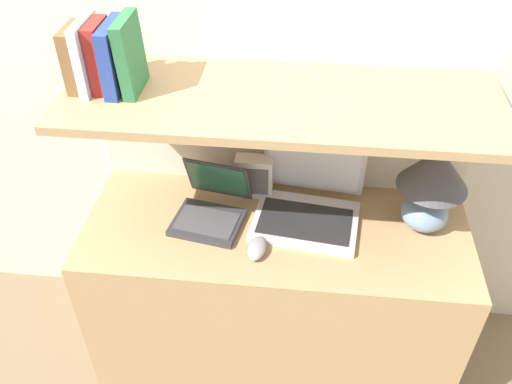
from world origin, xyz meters
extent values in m
cube|color=silver|center=(0.00, 0.59, 1.20)|extent=(6.00, 0.05, 2.40)
cube|color=tan|center=(0.00, 0.26, 0.36)|extent=(1.32, 0.53, 0.71)
cube|color=silver|center=(0.00, 0.55, 0.58)|extent=(1.32, 0.04, 1.16)
cube|color=tan|center=(0.00, 0.33, 1.17)|extent=(1.32, 0.47, 0.03)
ellipsoid|color=#7593B2|center=(0.49, 0.33, 0.77)|extent=(0.16, 0.16, 0.11)
cylinder|color=tan|center=(0.49, 0.33, 0.86)|extent=(0.02, 0.02, 0.06)
cone|color=#4C4C51|center=(0.49, 0.33, 0.96)|extent=(0.23, 0.23, 0.15)
cube|color=silver|center=(0.10, 0.30, 0.72)|extent=(0.38, 0.30, 0.02)
cube|color=#232326|center=(0.10, 0.29, 0.73)|extent=(0.33, 0.22, 0.00)
cube|color=silver|center=(0.12, 0.45, 0.85)|extent=(0.36, 0.09, 0.24)
cube|color=white|center=(0.12, 0.45, 0.85)|extent=(0.32, 0.08, 0.21)
cube|color=#333338|center=(-0.24, 0.26, 0.72)|extent=(0.26, 0.22, 0.02)
cube|color=#47474C|center=(-0.24, 0.25, 0.73)|extent=(0.22, 0.16, 0.00)
cube|color=#333338|center=(-0.21, 0.38, 0.82)|extent=(0.24, 0.10, 0.17)
cube|color=#235138|center=(-0.22, 0.38, 0.82)|extent=(0.21, 0.09, 0.15)
ellipsoid|color=#99999E|center=(-0.05, 0.14, 0.73)|extent=(0.07, 0.12, 0.04)
cube|color=white|center=(-0.10, 0.44, 0.79)|extent=(0.13, 0.06, 0.16)
cube|color=#59595B|center=(-0.10, 0.41, 0.79)|extent=(0.11, 0.00, 0.11)
cube|color=brown|center=(-0.61, 0.33, 1.28)|extent=(0.04, 0.14, 0.19)
cube|color=silver|center=(-0.57, 0.33, 1.29)|extent=(0.03, 0.17, 0.21)
cube|color=#A82823|center=(-0.54, 0.33, 1.29)|extent=(0.04, 0.12, 0.20)
cube|color=#284293|center=(-0.49, 0.33, 1.29)|extent=(0.04, 0.18, 0.20)
cube|color=#2D7042|center=(-0.44, 0.33, 1.29)|extent=(0.05, 0.16, 0.22)
camera|label=1|loc=(0.07, -1.08, 1.98)|focal=38.00mm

